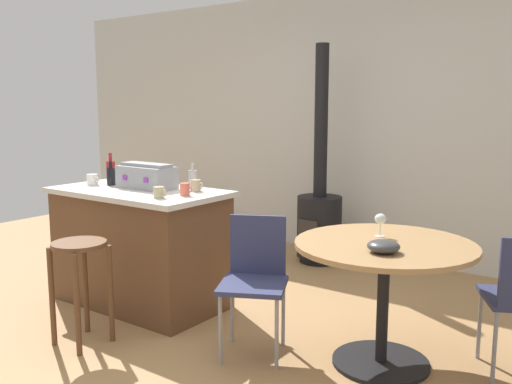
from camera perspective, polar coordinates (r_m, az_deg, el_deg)
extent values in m
plane|color=#A37A4C|center=(3.93, -8.34, -14.41)|extent=(8.80, 8.80, 0.00)
cube|color=beige|center=(5.82, 10.04, 6.86)|extent=(8.00, 0.10, 2.70)
cube|color=brown|center=(4.45, -11.78, -5.79)|extent=(1.31, 0.70, 0.87)
cube|color=beige|center=(4.35, -11.98, 0.01)|extent=(1.37, 0.76, 0.04)
cylinder|color=brown|center=(3.82, -14.69, -10.06)|extent=(0.04, 0.04, 0.65)
cylinder|color=brown|center=(4.02, -17.10, -9.22)|extent=(0.04, 0.04, 0.65)
cylinder|color=brown|center=(3.88, -20.22, -10.06)|extent=(0.04, 0.04, 0.65)
cylinder|color=brown|center=(3.67, -17.89, -11.01)|extent=(0.04, 0.04, 0.65)
cylinder|color=brown|center=(3.75, -17.72, -5.13)|extent=(0.35, 0.35, 0.03)
cylinder|color=black|center=(3.60, 12.67, -16.66)|extent=(0.58, 0.58, 0.02)
cylinder|color=black|center=(3.46, 12.87, -11.41)|extent=(0.07, 0.07, 0.73)
cylinder|color=#A37A4C|center=(3.35, 13.10, -5.33)|extent=(1.06, 1.06, 0.03)
cube|color=navy|center=(3.47, -0.31, -9.53)|extent=(0.54, 0.54, 0.03)
cube|color=navy|center=(3.59, 0.20, -5.55)|extent=(0.33, 0.18, 0.40)
cylinder|color=gray|center=(3.68, 2.82, -12.29)|extent=(0.02, 0.02, 0.44)
cylinder|color=gray|center=(3.73, -2.49, -11.98)|extent=(0.02, 0.02, 0.44)
cylinder|color=gray|center=(3.42, -3.69, -13.98)|extent=(0.02, 0.02, 0.44)
cylinder|color=gray|center=(3.37, 2.13, -14.37)|extent=(0.02, 0.02, 0.44)
cylinder|color=gray|center=(3.46, 23.29, -14.52)|extent=(0.02, 0.02, 0.44)
cylinder|color=gray|center=(3.76, 21.97, -12.49)|extent=(0.02, 0.02, 0.44)
cylinder|color=black|center=(5.61, 6.45, -6.81)|extent=(0.37, 0.37, 0.06)
cylinder|color=black|center=(5.53, 6.51, -3.52)|extent=(0.44, 0.44, 0.60)
cube|color=#2D2826|center=(5.35, 5.35, -3.95)|extent=(0.20, 0.02, 0.20)
cylinder|color=black|center=(5.40, 6.71, 7.21)|extent=(0.13, 0.13, 1.46)
cube|color=gray|center=(4.37, -11.16, 1.48)|extent=(0.46, 0.22, 0.17)
cube|color=gray|center=(4.36, -11.20, 2.76)|extent=(0.44, 0.13, 0.02)
cube|color=purple|center=(4.38, -13.33, 1.42)|extent=(0.04, 0.01, 0.04)
cube|color=purple|center=(4.21, -11.26, 1.19)|extent=(0.04, 0.01, 0.04)
cylinder|color=maroon|center=(4.76, -14.67, 2.00)|extent=(0.07, 0.07, 0.18)
cylinder|color=maroon|center=(4.75, -14.73, 3.49)|extent=(0.03, 0.03, 0.07)
cylinder|color=#B7B2AD|center=(4.30, -6.52, 1.27)|extent=(0.06, 0.06, 0.14)
cylinder|color=#B7B2AD|center=(4.29, -6.55, 2.59)|extent=(0.02, 0.02, 0.06)
cylinder|color=black|center=(4.61, -14.66, 1.54)|extent=(0.07, 0.07, 0.14)
cylinder|color=black|center=(4.60, -14.71, 2.73)|extent=(0.03, 0.03, 0.05)
cylinder|color=#DB6651|center=(3.99, -7.31, 0.27)|extent=(0.07, 0.07, 0.09)
torus|color=#DB6651|center=(3.96, -6.82, 0.27)|extent=(0.05, 0.01, 0.05)
cylinder|color=white|center=(4.67, -16.46, 1.23)|extent=(0.09, 0.09, 0.09)
torus|color=white|center=(4.62, -16.03, 1.23)|extent=(0.05, 0.01, 0.05)
cylinder|color=tan|center=(4.17, -6.22, 0.66)|extent=(0.08, 0.08, 0.09)
torus|color=tan|center=(4.14, -5.71, 0.66)|extent=(0.05, 0.01, 0.05)
cylinder|color=tan|center=(4.79, -13.06, 1.54)|extent=(0.08, 0.08, 0.08)
torus|color=tan|center=(4.76, -12.67, 1.54)|extent=(0.05, 0.01, 0.05)
cylinder|color=tan|center=(3.91, -9.95, -0.05)|extent=(0.08, 0.08, 0.08)
torus|color=tan|center=(3.87, -9.43, -0.06)|extent=(0.05, 0.01, 0.05)
cylinder|color=silver|center=(3.48, 12.60, -4.46)|extent=(0.06, 0.06, 0.00)
cylinder|color=silver|center=(3.47, 12.62, -3.79)|extent=(0.01, 0.01, 0.08)
ellipsoid|color=silver|center=(3.46, 12.66, -2.69)|extent=(0.07, 0.07, 0.06)
ellipsoid|color=#383838|center=(3.12, 12.96, -5.45)|extent=(0.18, 0.18, 0.07)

